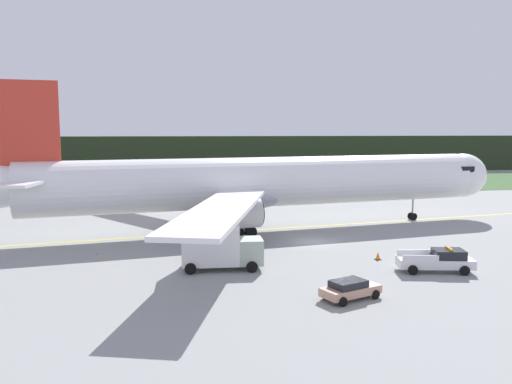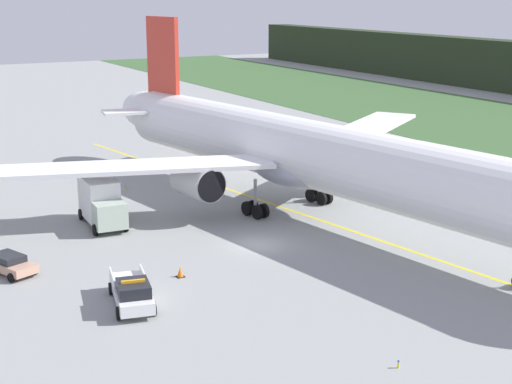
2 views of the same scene
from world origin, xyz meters
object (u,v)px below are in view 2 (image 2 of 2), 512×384
at_px(airliner, 312,156).
at_px(apron_cone, 180,272).
at_px(staff_car, 9,263).
at_px(ops_pickup_truck, 132,292).
at_px(catering_truck, 101,202).

distance_m(airliner, apron_cone, 17.55).
bearing_deg(staff_car, airliner, 93.95).
xyz_separation_m(airliner, staff_car, (1.71, -24.71, -4.52)).
height_order(airliner, staff_car, airliner).
xyz_separation_m(ops_pickup_truck, apron_cone, (-3.13, 4.42, -0.57)).
relative_size(airliner, catering_truck, 9.41).
relative_size(staff_car, apron_cone, 6.45).
height_order(ops_pickup_truck, apron_cone, ops_pickup_truck).
height_order(airliner, ops_pickup_truck, airliner).
relative_size(ops_pickup_truck, catering_truck, 0.93).
bearing_deg(staff_car, catering_truck, 131.62).
relative_size(ops_pickup_truck, apron_cone, 8.89).
distance_m(airliner, staff_car, 25.18).
distance_m(airliner, ops_pickup_truck, 22.64).
xyz_separation_m(airliner, apron_cone, (7.69, -15.00, -4.89)).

